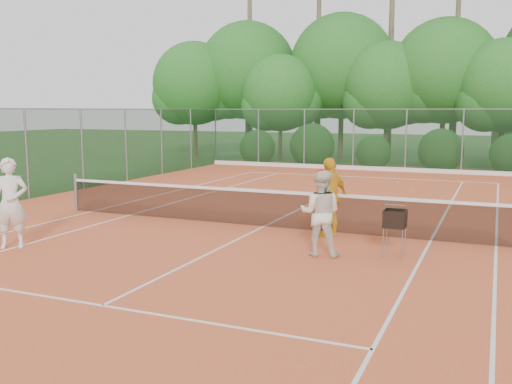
% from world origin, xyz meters
% --- Properties ---
extents(ground, '(120.00, 120.00, 0.00)m').
position_xyz_m(ground, '(0.00, 0.00, 0.00)').
color(ground, '#244E1B').
rests_on(ground, ground).
extents(clay_court, '(18.00, 36.00, 0.02)m').
position_xyz_m(clay_court, '(0.00, 0.00, 0.01)').
color(clay_court, '#D85C32').
rests_on(clay_court, ground).
extents(tennis_net, '(11.97, 0.10, 1.10)m').
position_xyz_m(tennis_net, '(0.00, 0.00, 0.53)').
color(tennis_net, gray).
rests_on(tennis_net, clay_court).
extents(player_white, '(0.85, 0.79, 1.95)m').
position_xyz_m(player_white, '(-4.16, -4.12, 0.99)').
color(player_white, white).
rests_on(player_white, clay_court).
extents(player_center_grp, '(0.93, 0.77, 1.79)m').
position_xyz_m(player_center_grp, '(2.16, -2.17, 0.90)').
color(player_center_grp, silver).
rests_on(player_center_grp, clay_court).
extents(player_yellow, '(0.89, 1.18, 1.86)m').
position_xyz_m(player_yellow, '(1.85, -0.36, 0.95)').
color(player_yellow, gold).
rests_on(player_yellow, clay_court).
extents(ball_hopper, '(0.42, 0.42, 0.96)m').
position_xyz_m(ball_hopper, '(3.57, -1.67, 0.78)').
color(ball_hopper, gray).
rests_on(ball_hopper, clay_court).
extents(stray_ball_a, '(0.07, 0.07, 0.07)m').
position_xyz_m(stray_ball_a, '(1.71, 10.35, 0.05)').
color(stray_ball_a, '#C0E334').
rests_on(stray_ball_a, clay_court).
extents(stray_ball_b, '(0.07, 0.07, 0.07)m').
position_xyz_m(stray_ball_b, '(-0.78, 10.23, 0.05)').
color(stray_ball_b, '#ACCB2F').
rests_on(stray_ball_b, clay_court).
extents(stray_ball_c, '(0.07, 0.07, 0.07)m').
position_xyz_m(stray_ball_c, '(2.52, 8.38, 0.05)').
color(stray_ball_c, '#B7D732').
rests_on(stray_ball_c, clay_court).
extents(court_markings, '(11.03, 23.83, 0.01)m').
position_xyz_m(court_markings, '(0.00, 0.00, 0.02)').
color(court_markings, white).
rests_on(court_markings, clay_court).
extents(fence_back, '(18.07, 0.07, 3.00)m').
position_xyz_m(fence_back, '(0.00, 15.00, 1.52)').
color(fence_back, '#19381E').
rests_on(fence_back, clay_court).
extents(tropical_treeline, '(32.10, 8.49, 15.03)m').
position_xyz_m(tropical_treeline, '(1.43, 20.22, 5.11)').
color(tropical_treeline, brown).
rests_on(tropical_treeline, ground).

